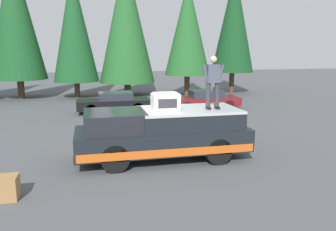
# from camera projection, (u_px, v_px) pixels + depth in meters

# --- Properties ---
(ground_plane) EXTENTS (90.00, 90.00, 0.00)m
(ground_plane) POSITION_uv_depth(u_px,v_px,m) (149.00, 158.00, 11.35)
(ground_plane) COLOR #4C4F51
(pickup_truck) EXTENTS (2.01, 5.54, 1.65)m
(pickup_truck) POSITION_uv_depth(u_px,v_px,m) (163.00, 133.00, 11.05)
(pickup_truck) COLOR black
(pickup_truck) RESTS_ON ground
(compressor_unit) EXTENTS (0.65, 0.84, 0.56)m
(compressor_unit) POSITION_uv_depth(u_px,v_px,m) (165.00, 102.00, 10.74)
(compressor_unit) COLOR silver
(compressor_unit) RESTS_ON pickup_truck
(person_on_truck_bed) EXTENTS (0.29, 0.72, 1.69)m
(person_on_truck_bed) POSITION_uv_depth(u_px,v_px,m) (213.00, 81.00, 10.86)
(person_on_truck_bed) COLOR #333338
(person_on_truck_bed) RESTS_ON pickup_truck
(parked_car_maroon) EXTENTS (1.64, 4.10, 1.16)m
(parked_car_maroon) POSITION_uv_depth(u_px,v_px,m) (205.00, 100.00, 20.40)
(parked_car_maroon) COLOR maroon
(parked_car_maroon) RESTS_ON ground
(parked_car_black) EXTENTS (1.64, 4.10, 1.16)m
(parked_car_black) POSITION_uv_depth(u_px,v_px,m) (114.00, 102.00, 19.42)
(parked_car_black) COLOR black
(parked_car_black) RESTS_ON ground
(wooden_crate) EXTENTS (0.56, 0.56, 0.56)m
(wooden_crate) POSITION_uv_depth(u_px,v_px,m) (6.00, 188.00, 8.19)
(wooden_crate) COLOR olive
(wooden_crate) RESTS_ON ground
(conifer_far_left) EXTENTS (3.34, 3.34, 9.70)m
(conifer_far_left) POSITION_uv_depth(u_px,v_px,m) (234.00, 21.00, 27.06)
(conifer_far_left) COLOR #4C3826
(conifer_far_left) RESTS_ON ground
(conifer_left) EXTENTS (3.40, 3.40, 8.58)m
(conifer_left) POSITION_uv_depth(u_px,v_px,m) (188.00, 28.00, 25.34)
(conifer_left) COLOR #4C3826
(conifer_left) RESTS_ON ground
(conifer_center_left) EXTENTS (4.21, 4.21, 10.31)m
(conifer_center_left) POSITION_uv_depth(u_px,v_px,m) (126.00, 20.00, 25.63)
(conifer_center_left) COLOR #4C3826
(conifer_center_left) RESTS_ON ground
(conifer_center_right) EXTENTS (3.25, 3.25, 9.15)m
(conifer_center_right) POSITION_uv_depth(u_px,v_px,m) (74.00, 26.00, 24.45)
(conifer_center_right) COLOR #4C3826
(conifer_center_right) RESTS_ON ground
(conifer_right) EXTENTS (3.87, 3.87, 10.56)m
(conifer_right) POSITION_uv_depth(u_px,v_px,m) (15.00, 14.00, 23.88)
(conifer_right) COLOR #4C3826
(conifer_right) RESTS_ON ground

